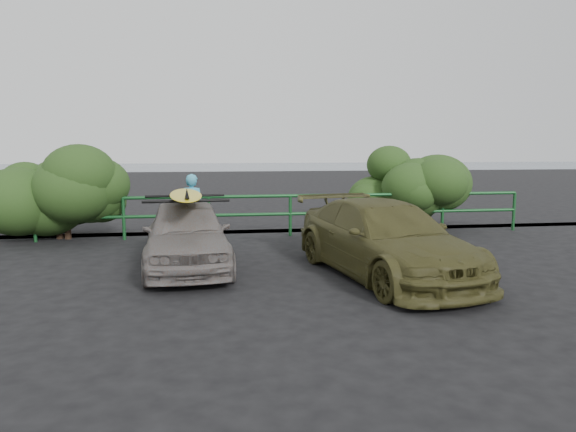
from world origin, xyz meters
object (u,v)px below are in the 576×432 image
(guardrail, at_px, (250,216))
(olive_vehicle, at_px, (385,239))
(sedan, at_px, (187,234))
(surfboard, at_px, (186,195))
(man, at_px, (192,208))

(guardrail, relative_size, olive_vehicle, 3.18)
(sedan, height_order, olive_vehicle, olive_vehicle)
(guardrail, height_order, surfboard, surfboard)
(guardrail, distance_m, sedan, 3.44)
(sedan, relative_size, surfboard, 1.36)
(sedan, xyz_separation_m, surfboard, (0.00, 0.00, 0.72))
(sedan, relative_size, man, 2.33)
(surfboard, bearing_deg, man, 85.93)
(sedan, height_order, man, man)
(olive_vehicle, distance_m, man, 5.06)
(guardrail, height_order, man, man)
(olive_vehicle, height_order, man, man)
(sedan, bearing_deg, olive_vehicle, -21.72)
(guardrail, distance_m, olive_vehicle, 4.66)
(sedan, bearing_deg, man, 85.93)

